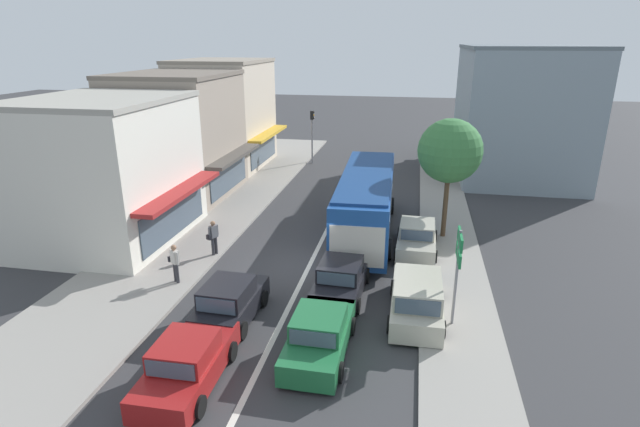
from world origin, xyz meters
TOP-DOWN VIEW (x-y plane):
  - ground_plane at (0.00, 0.00)m, footprint 140.00×140.00m
  - lane_centre_line at (0.00, 4.00)m, footprint 0.20×28.00m
  - sidewalk_left at (-6.80, 6.00)m, footprint 5.20×44.00m
  - kerb_right at (6.20, 6.00)m, footprint 2.80×44.00m
  - shopfront_corner_near at (-10.18, 1.37)m, footprint 7.60×7.78m
  - shopfront_mid_block at (-10.18, 9.15)m, footprint 7.29×7.44m
  - shopfront_far_end at (-10.18, 16.90)m, footprint 7.09×7.71m
  - building_right_far at (11.48, 19.21)m, footprint 9.12×12.61m
  - city_bus at (2.04, 4.46)m, footprint 3.00×10.93m
  - hatchback_adjacent_lane_trail at (-1.81, -4.78)m, footprint 1.90×3.75m
  - sedan_behind_bus_mid at (-1.79, -8.32)m, footprint 1.94×4.22m
  - sedan_queue_far_back at (1.67, -6.17)m, footprint 1.94×4.22m
  - sedan_queue_gap_filler at (1.76, -2.24)m, footprint 2.02×4.26m
  - parked_wagon_kerb_front at (4.67, -3.29)m, footprint 1.97×4.51m
  - parked_sedan_kerb_second at (4.63, 2.72)m, footprint 1.97×4.24m
  - traffic_light_downstreet at (-3.80, 19.18)m, footprint 0.33×0.24m
  - directional_road_sign at (5.92, -3.74)m, footprint 0.10×1.40m
  - street_tree_right at (5.94, 4.63)m, footprint 3.07×3.07m
  - pedestrian_with_handbag_near at (-4.47, 0.25)m, footprint 0.43×0.64m
  - pedestrian_browsing_midblock at (-4.94, -2.65)m, footprint 0.61×0.49m

SIDE VIEW (x-z plane):
  - ground_plane at x=0.00m, z-range 0.00..0.00m
  - lane_centre_line at x=0.00m, z-range 0.00..0.01m
  - kerb_right at x=6.20m, z-range 0.00..0.12m
  - sidewalk_left at x=-6.80m, z-range 0.00..0.14m
  - sedan_behind_bus_mid at x=-1.79m, z-range -0.07..1.40m
  - sedan_queue_far_back at x=1.67m, z-range -0.07..1.40m
  - sedan_queue_gap_filler at x=1.76m, z-range -0.07..1.40m
  - parked_sedan_kerb_second at x=4.63m, z-range -0.07..1.40m
  - hatchback_adjacent_lane_trail at x=-1.81m, z-range -0.06..1.48m
  - parked_wagon_kerb_front at x=4.67m, z-range -0.04..1.53m
  - pedestrian_with_handbag_near at x=-4.47m, z-range 0.25..1.88m
  - pedestrian_browsing_midblock at x=-4.94m, z-range 0.25..1.88m
  - city_bus at x=2.04m, z-range 0.27..3.49m
  - directional_road_sign at x=5.92m, z-range 0.90..4.50m
  - traffic_light_downstreet at x=-3.80m, z-range 0.75..4.95m
  - shopfront_corner_near at x=-10.18m, z-range 0.00..7.01m
  - shopfront_mid_block at x=-10.18m, z-range -0.01..7.62m
  - shopfront_far_end at x=-10.18m, z-range -0.01..8.09m
  - street_tree_right at x=5.94m, z-range 1.45..7.46m
  - building_right_far at x=11.48m, z-range -0.01..9.10m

